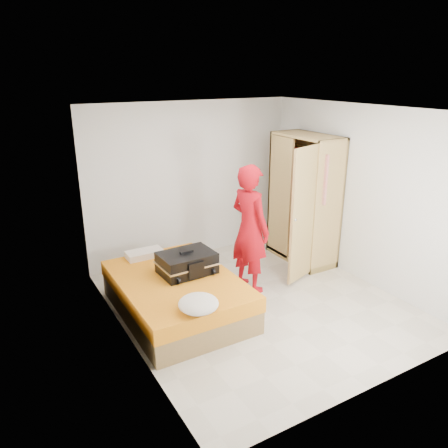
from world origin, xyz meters
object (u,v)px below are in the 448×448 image
suitcase (187,263)px  wardrobe (304,203)px  bed (177,295)px  round_cushion (198,304)px  person (250,229)px

suitcase → wardrobe: bearing=8.7°
suitcase → bed: bearing=-160.8°
bed → round_cushion: 0.94m
round_cushion → bed: bearing=82.1°
person → suitcase: person is taller
bed → round_cushion: (-0.12, -0.87, 0.33)m
bed → round_cushion: size_ratio=4.44×
bed → suitcase: suitcase is taller
bed → suitcase: (0.19, 0.07, 0.39)m
bed → round_cushion: bearing=-97.9°
person → wardrobe: bearing=-83.3°
wardrobe → round_cushion: bearing=-152.2°
wardrobe → person: 1.37m
round_cushion → person: bearing=36.6°
wardrobe → suitcase: 2.38m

